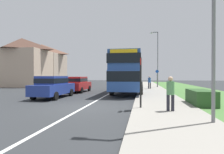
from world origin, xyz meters
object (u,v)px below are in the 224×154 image
at_px(double_decker_bus, 129,71).
at_px(parked_car_red, 77,84).
at_px(pedestrian_at_stop, 170,92).
at_px(pedestrian_walking_away, 149,82).
at_px(bus_stop_sign, 141,79).
at_px(parked_car_blue, 53,86).
at_px(street_lamp_mid, 157,56).
at_px(cycle_route_sign, 157,78).

bearing_deg(double_decker_bus, parked_car_red, -176.57).
relative_size(pedestrian_at_stop, pedestrian_walking_away, 1.00).
bearing_deg(pedestrian_walking_away, bus_stop_sign, -94.03).
bearing_deg(pedestrian_walking_away, parked_car_blue, -127.84).
bearing_deg(pedestrian_at_stop, parked_car_blue, 150.11).
distance_m(bus_stop_sign, street_lamp_mid, 17.80).
height_order(double_decker_bus, street_lamp_mid, street_lamp_mid).
xyz_separation_m(double_decker_bus, street_lamp_mid, (3.42, 8.12, 2.37)).
bearing_deg(cycle_route_sign, street_lamp_mid, 86.91).
height_order(parked_car_blue, pedestrian_walking_away, parked_car_blue).
bearing_deg(double_decker_bus, pedestrian_at_stop, -75.43).
height_order(pedestrian_walking_away, bus_stop_sign, bus_stop_sign).
relative_size(pedestrian_walking_away, cycle_route_sign, 0.66).
distance_m(double_decker_bus, pedestrian_walking_away, 5.11).
bearing_deg(cycle_route_sign, pedestrian_walking_away, -111.37).
height_order(parked_car_red, pedestrian_at_stop, pedestrian_at_stop).
bearing_deg(street_lamp_mid, double_decker_bus, -112.85).
height_order(parked_car_blue, street_lamp_mid, street_lamp_mid).
bearing_deg(parked_car_red, street_lamp_mid, 43.92).
height_order(cycle_route_sign, street_lamp_mid, street_lamp_mid).
distance_m(pedestrian_at_stop, cycle_route_sign, 17.36).
bearing_deg(double_decker_bus, cycle_route_sign, 65.34).
bearing_deg(street_lamp_mid, cycle_route_sign, -93.09).
relative_size(double_decker_bus, cycle_route_sign, 4.16).
bearing_deg(double_decker_bus, street_lamp_mid, 67.15).
bearing_deg(parked_car_blue, pedestrian_at_stop, -29.89).
xyz_separation_m(parked_car_blue, pedestrian_at_stop, (7.99, -4.59, 0.06)).
distance_m(parked_car_red, street_lamp_mid, 12.70).
height_order(bus_stop_sign, cycle_route_sign, bus_stop_sign).
bearing_deg(pedestrian_walking_away, double_decker_bus, -116.74).
xyz_separation_m(pedestrian_at_stop, street_lamp_mid, (0.83, 18.10, 3.54)).
distance_m(double_decker_bus, pedestrian_at_stop, 10.37).
xyz_separation_m(parked_car_blue, bus_stop_sign, (6.66, -3.91, 0.62)).
bearing_deg(bus_stop_sign, pedestrian_at_stop, -27.03).
height_order(parked_car_red, street_lamp_mid, street_lamp_mid).
bearing_deg(cycle_route_sign, pedestrian_at_stop, -92.60).
height_order(pedestrian_at_stop, street_lamp_mid, street_lamp_mid).
height_order(pedestrian_at_stop, cycle_route_sign, cycle_route_sign).
bearing_deg(street_lamp_mid, pedestrian_walking_away, -107.85).
bearing_deg(parked_car_red, parked_car_blue, -90.57).
xyz_separation_m(pedestrian_at_stop, bus_stop_sign, (-1.32, 0.68, 0.56)).
distance_m(parked_car_red, pedestrian_at_stop, 12.50).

